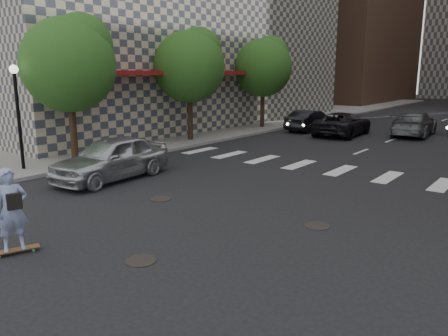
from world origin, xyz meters
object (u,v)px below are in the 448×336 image
object	(u,v)px
lamppost	(17,102)
tree_b	(191,63)
skateboarder	(12,210)
traffic_car_a	(310,120)
traffic_car_c	(343,124)
silver_sedan	(112,158)
tree_c	(265,65)
traffic_car_b	(414,124)
tree_a	(71,61)

from	to	relation	value
lamppost	tree_b	size ratio (longest dim) A/B	0.65
skateboarder	traffic_car_a	size ratio (longest dim) A/B	0.45
tree_b	skateboarder	size ratio (longest dim) A/B	3.24
skateboarder	traffic_car_c	world-z (taller)	skateboarder
skateboarder	silver_sedan	distance (m)	7.27
tree_c	traffic_car_a	world-z (taller)	tree_c
lamppost	traffic_car_a	bearing A→B (deg)	79.96
skateboarder	traffic_car_a	distance (m)	24.45
lamppost	traffic_car_b	size ratio (longest dim) A/B	0.77
tree_b	skateboarder	xyz separation A→B (m)	(8.05, -15.14, -3.58)
tree_b	tree_c	world-z (taller)	same
silver_sedan	traffic_car_b	world-z (taller)	silver_sedan
tree_a	traffic_car_c	distance (m)	17.69
tree_c	tree_a	bearing A→B (deg)	-90.00
tree_a	traffic_car_b	size ratio (longest dim) A/B	1.19
skateboarder	tree_c	bearing A→B (deg)	129.23
skateboarder	traffic_car_c	size ratio (longest dim) A/B	0.37
tree_a	silver_sedan	bearing A→B (deg)	-16.04
tree_a	traffic_car_b	bearing A→B (deg)	62.18
tree_a	skateboarder	distance (m)	11.34
traffic_car_a	tree_b	bearing A→B (deg)	72.35
tree_a	traffic_car_a	bearing A→B (deg)	78.58
lamppost	traffic_car_b	xyz separation A→B (m)	(10.00, 21.50, -2.13)
traffic_car_b	tree_a	bearing A→B (deg)	57.72
tree_a	tree_c	size ratio (longest dim) A/B	1.00
silver_sedan	traffic_car_c	world-z (taller)	silver_sedan
tree_c	traffic_car_b	world-z (taller)	tree_c
tree_a	traffic_car_a	size ratio (longest dim) A/B	1.45
traffic_car_b	traffic_car_c	xyz separation A→B (m)	(-3.79, -2.74, -0.04)
traffic_car_c	tree_a	bearing A→B (deg)	65.40
tree_a	tree_c	world-z (taller)	same
tree_a	lamppost	bearing A→B (deg)	-90.99
lamppost	skateboarder	bearing A→B (deg)	-29.07
silver_sedan	traffic_car_a	size ratio (longest dim) A/B	1.10
skateboarder	traffic_car_c	xyz separation A→B (m)	(-1.89, 23.26, -0.30)
lamppost	tree_c	size ratio (longest dim) A/B	0.65
lamppost	tree_a	world-z (taller)	tree_a
silver_sedan	traffic_car_b	size ratio (longest dim) A/B	0.90
lamppost	tree_a	distance (m)	3.14
tree_b	silver_sedan	distance (m)	10.65
traffic_car_b	lamppost	bearing A→B (deg)	60.60
skateboarder	silver_sedan	world-z (taller)	skateboarder
tree_c	traffic_car_b	distance (m)	11.05
tree_a	traffic_car_b	world-z (taller)	tree_a
tree_c	skateboarder	size ratio (longest dim) A/B	3.24
tree_b	traffic_car_c	bearing A→B (deg)	52.81
traffic_car_c	lamppost	bearing A→B (deg)	68.01
tree_c	skateboarder	world-z (taller)	tree_c
traffic_car_a	traffic_car_c	distance (m)	2.85
traffic_car_b	silver_sedan	bearing A→B (deg)	68.85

